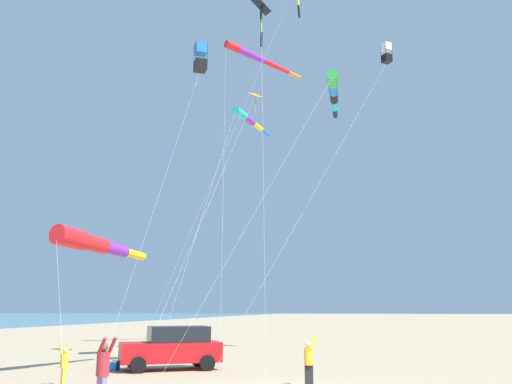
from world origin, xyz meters
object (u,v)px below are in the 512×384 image
object	(u,v)px
kite_box_orange_high_right	(200,57)
kite_windsock_black_fish_shape	(92,243)
parked_car	(173,347)
kite_delta_teal_far_right	(255,97)
kite_windsock_long_streamer_left	(248,120)
person_child_green_jacket	(309,359)
kite_windsock_small_distant	(254,57)
person_adult_flyer	(103,368)
kite_box_blue_topmost	(386,53)
cooler_box	(112,365)
kite_delta_white_trailing	(262,6)
person_child_grey_jacket	(64,363)
kite_windsock_yellow_midlevel	(333,91)

from	to	relation	value
kite_box_orange_high_right	kite_windsock_black_fish_shape	bearing A→B (deg)	63.68
parked_car	kite_delta_teal_far_right	size ratio (longest dim) A/B	0.27
kite_windsock_long_streamer_left	person_child_green_jacket	bearing A→B (deg)	109.74
kite_windsock_small_distant	kite_windsock_long_streamer_left	xyz separation A→B (m)	(-0.38, 4.18, -6.62)
person_adult_flyer	person_child_green_jacket	size ratio (longest dim) A/B	1.12
person_child_green_jacket	kite_delta_teal_far_right	world-z (taller)	kite_delta_teal_far_right
kite_box_orange_high_right	kite_box_blue_topmost	distance (m)	12.21
cooler_box	kite_box_orange_high_right	xyz separation A→B (m)	(-2.01, -5.41, 16.84)
kite_windsock_small_distant	kite_delta_teal_far_right	size ratio (longest dim) A/B	1.29
kite_delta_white_trailing	kite_windsock_black_fish_shape	distance (m)	15.00
kite_windsock_long_streamer_left	kite_box_blue_topmost	world-z (taller)	kite_box_blue_topmost
cooler_box	person_adult_flyer	size ratio (longest dim) A/B	0.34
person_child_grey_jacket	kite_windsock_yellow_midlevel	world-z (taller)	kite_windsock_yellow_midlevel
cooler_box	person_adult_flyer	world-z (taller)	person_adult_flyer
person_child_green_jacket	person_adult_flyer	bearing A→B (deg)	42.82
parked_car	person_adult_flyer	size ratio (longest dim) A/B	2.53
person_child_green_jacket	kite_box_orange_high_right	distance (m)	19.59
kite_box_orange_high_right	person_child_green_jacket	bearing A→B (deg)	128.04
person_adult_flyer	kite_windsock_black_fish_shape	distance (m)	9.90
cooler_box	person_adult_flyer	bearing A→B (deg)	113.54
cooler_box	kite_windsock_long_streamer_left	xyz separation A→B (m)	(-3.79, -10.77, 14.78)
kite_windsock_yellow_midlevel	kite_delta_teal_far_right	distance (m)	6.16
kite_windsock_black_fish_shape	kite_windsock_long_streamer_left	distance (m)	15.61
parked_car	person_child_grey_jacket	size ratio (longest dim) A/B	3.31
kite_windsock_yellow_midlevel	kite_windsock_black_fish_shape	world-z (taller)	kite_windsock_yellow_midlevel
person_child_grey_jacket	kite_delta_white_trailing	distance (m)	19.81
person_child_green_jacket	kite_delta_white_trailing	world-z (taller)	kite_delta_white_trailing
kite_windsock_long_streamer_left	parked_car	bearing A→B (deg)	82.54
person_child_grey_jacket	kite_box_blue_topmost	size ratio (longest dim) A/B	0.07
cooler_box	person_child_grey_jacket	xyz separation A→B (m)	(-0.51, 4.86, 0.55)
kite_delta_teal_far_right	person_child_grey_jacket	bearing A→B (deg)	77.17
kite_box_blue_topmost	person_adult_flyer	bearing A→B (deg)	63.35
person_child_grey_jacket	kite_box_blue_topmost	xyz separation A→B (m)	(-12.46, -15.37, 18.04)
person_adult_flyer	kite_box_orange_high_right	bearing A→B (deg)	-83.45
person_adult_flyer	kite_box_blue_topmost	bearing A→B (deg)	-116.65
person_adult_flyer	kite_windsock_long_streamer_left	distance (m)	23.58
kite_windsock_small_distant	kite_delta_teal_far_right	distance (m)	6.16
person_adult_flyer	kite_box_blue_topmost	size ratio (longest dim) A/B	0.09
person_child_grey_jacket	kite_windsock_small_distant	world-z (taller)	kite_windsock_small_distant
person_adult_flyer	person_child_grey_jacket	world-z (taller)	person_adult_flyer
kite_windsock_yellow_midlevel	kite_windsock_small_distant	distance (m)	10.73
parked_car	kite_windsock_long_streamer_left	size ratio (longest dim) A/B	0.30
parked_car	kite_windsock_yellow_midlevel	bearing A→B (deg)	-132.47
person_adult_flyer	person_child_green_jacket	distance (m)	7.19
kite_windsock_yellow_midlevel	kite_windsock_small_distant	size ratio (longest dim) A/B	0.73
kite_box_orange_high_right	kite_box_blue_topmost	xyz separation A→B (m)	(-10.96, -5.10, 1.75)
kite_windsock_yellow_midlevel	parked_car	bearing A→B (deg)	47.53
parked_car	kite_box_blue_topmost	distance (m)	22.90
person_adult_flyer	kite_box_blue_topmost	distance (m)	27.48
kite_windsock_black_fish_shape	kite_box_blue_topmost	world-z (taller)	kite_box_blue_topmost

